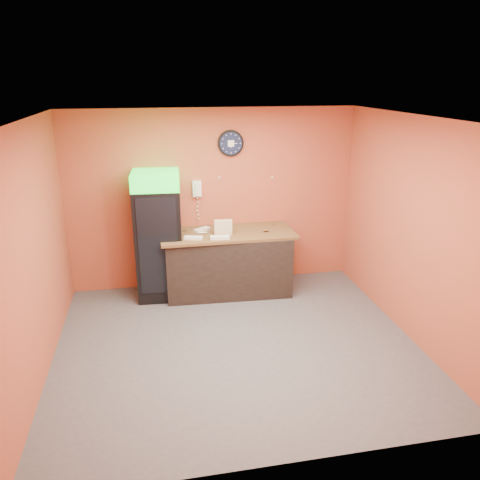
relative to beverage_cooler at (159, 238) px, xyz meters
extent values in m
plane|color=#47474C|center=(0.88, -1.61, -0.95)|extent=(4.50, 4.50, 0.00)
cube|color=#BC4C35|center=(0.88, 0.39, 0.45)|extent=(4.50, 0.02, 2.80)
cube|color=#BC4C35|center=(-1.37, -1.61, 0.45)|extent=(0.02, 4.00, 2.80)
cube|color=#BC4C35|center=(3.13, -1.61, 0.45)|extent=(0.02, 4.00, 2.80)
cube|color=white|center=(0.88, -1.61, 1.85)|extent=(4.50, 4.00, 0.02)
cube|color=black|center=(0.00, 0.04, -0.10)|extent=(0.71, 0.71, 1.70)
cube|color=#1ADD28|center=(0.00, 0.04, 0.87)|extent=(0.71, 0.71, 0.24)
cube|color=black|center=(0.02, -0.30, -0.03)|extent=(0.56, 0.05, 1.45)
cube|color=black|center=(1.03, -0.03, -0.48)|extent=(1.92, 0.92, 0.94)
cylinder|color=black|center=(1.16, 0.37, 1.32)|extent=(0.40, 0.05, 0.40)
cylinder|color=#0F1433|center=(1.16, 0.34, 1.32)|extent=(0.34, 0.01, 0.34)
cube|color=white|center=(1.16, 0.33, 1.32)|extent=(0.10, 0.00, 0.10)
cube|color=white|center=(0.62, 0.35, 0.65)|extent=(0.13, 0.08, 0.25)
cube|color=white|center=(0.62, 0.30, 0.65)|extent=(0.06, 0.04, 0.20)
cube|color=brown|center=(1.03, -0.03, 0.02)|extent=(2.04, 0.87, 0.04)
cube|color=beige|center=(0.95, -0.12, 0.06)|extent=(0.27, 0.11, 0.06)
cube|color=beige|center=(0.95, -0.12, 0.12)|extent=(0.27, 0.11, 0.06)
cube|color=beige|center=(0.95, -0.12, 0.18)|extent=(0.27, 0.11, 0.06)
cube|color=beige|center=(0.95, -0.12, 0.23)|extent=(0.27, 0.11, 0.06)
cube|color=white|center=(0.49, -0.25, 0.06)|extent=(0.29, 0.18, 0.04)
cube|color=white|center=(0.87, -0.31, 0.06)|extent=(0.29, 0.14, 0.04)
cube|color=white|center=(0.66, 0.12, 0.06)|extent=(0.27, 0.23, 0.04)
cylinder|color=silver|center=(0.76, -0.01, 0.07)|extent=(0.06, 0.06, 0.06)
camera|label=1|loc=(-0.07, -6.71, 2.28)|focal=35.00mm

